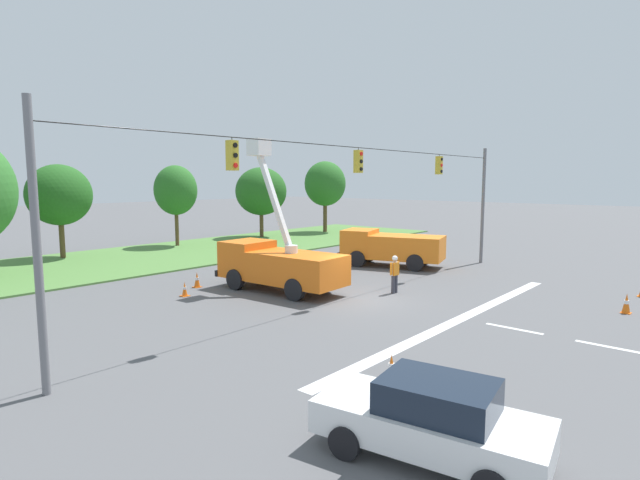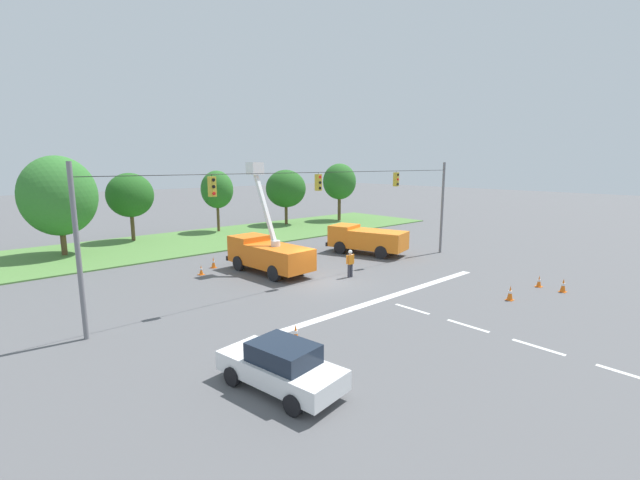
{
  "view_description": "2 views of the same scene",
  "coord_description": "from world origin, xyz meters",
  "px_view_note": "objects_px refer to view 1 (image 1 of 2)",
  "views": [
    {
      "loc": [
        -17.48,
        -12.74,
        5.23
      ],
      "look_at": [
        1.38,
        3.53,
        2.24
      ],
      "focal_mm": 28.0,
      "sensor_mm": 36.0,
      "label": 1
    },
    {
      "loc": [
        -16.92,
        -18.77,
        7.11
      ],
      "look_at": [
        1.59,
        1.88,
        2.14
      ],
      "focal_mm": 24.0,
      "sensor_mm": 36.0,
      "label": 2
    }
  ],
  "objects_px": {
    "road_worker": "(395,272)",
    "tree_far_east": "(261,191)",
    "traffic_cone_foreground_right": "(197,280)",
    "traffic_cone_mid_left": "(185,289)",
    "tree_centre": "(59,195)",
    "tree_east_end": "(325,184)",
    "traffic_cone_lane_edge_a": "(391,368)",
    "tree_east": "(176,190)",
    "sedan_white": "(432,419)",
    "utility_truck_bucket_lift": "(278,262)",
    "traffic_cone_foreground_left": "(626,303)",
    "utility_truck_support_near": "(391,246)"
  },
  "relations": [
    {
      "from": "road_worker",
      "to": "tree_far_east",
      "type": "bearing_deg",
      "value": 62.18
    },
    {
      "from": "road_worker",
      "to": "traffic_cone_foreground_right",
      "type": "distance_m",
      "value": 9.61
    },
    {
      "from": "tree_far_east",
      "to": "traffic_cone_mid_left",
      "type": "distance_m",
      "value": 23.44
    },
    {
      "from": "tree_centre",
      "to": "road_worker",
      "type": "relative_size",
      "value": 3.55
    },
    {
      "from": "tree_east_end",
      "to": "road_worker",
      "type": "relative_size",
      "value": 4.01
    },
    {
      "from": "traffic_cone_mid_left",
      "to": "traffic_cone_lane_edge_a",
      "type": "xyz_separation_m",
      "value": [
        -2.05,
        -12.35,
        0.04
      ]
    },
    {
      "from": "tree_east",
      "to": "road_worker",
      "type": "height_order",
      "value": "tree_east"
    },
    {
      "from": "sedan_white",
      "to": "tree_far_east",
      "type": "bearing_deg",
      "value": 52.32
    },
    {
      "from": "traffic_cone_foreground_right",
      "to": "traffic_cone_lane_edge_a",
      "type": "height_order",
      "value": "traffic_cone_foreground_right"
    },
    {
      "from": "utility_truck_bucket_lift",
      "to": "tree_east",
      "type": "bearing_deg",
      "value": 71.27
    },
    {
      "from": "tree_centre",
      "to": "traffic_cone_foreground_right",
      "type": "bearing_deg",
      "value": -87.65
    },
    {
      "from": "sedan_white",
      "to": "traffic_cone_foreground_left",
      "type": "bearing_deg",
      "value": -3.23
    },
    {
      "from": "tree_east",
      "to": "traffic_cone_mid_left",
      "type": "xyz_separation_m",
      "value": [
        -9.48,
        -14.99,
        -4.13
      ]
    },
    {
      "from": "tree_centre",
      "to": "traffic_cone_foreground_left",
      "type": "height_order",
      "value": "tree_centre"
    },
    {
      "from": "tree_east_end",
      "to": "sedan_white",
      "type": "xyz_separation_m",
      "value": [
        -29.94,
        -27.93,
        -4.09
      ]
    },
    {
      "from": "sedan_white",
      "to": "traffic_cone_lane_edge_a",
      "type": "relative_size",
      "value": 6.26
    },
    {
      "from": "utility_truck_support_near",
      "to": "traffic_cone_foreground_right",
      "type": "relative_size",
      "value": 8.77
    },
    {
      "from": "traffic_cone_foreground_right",
      "to": "traffic_cone_foreground_left",
      "type": "bearing_deg",
      "value": -64.07
    },
    {
      "from": "traffic_cone_foreground_left",
      "to": "traffic_cone_mid_left",
      "type": "height_order",
      "value": "traffic_cone_foreground_left"
    },
    {
      "from": "utility_truck_support_near",
      "to": "traffic_cone_foreground_left",
      "type": "relative_size",
      "value": 8.36
    },
    {
      "from": "tree_far_east",
      "to": "road_worker",
      "type": "relative_size",
      "value": 3.62
    },
    {
      "from": "tree_far_east",
      "to": "sedan_white",
      "type": "xyz_separation_m",
      "value": [
        -22.7,
        -29.39,
        -3.44
      ]
    },
    {
      "from": "tree_far_east",
      "to": "traffic_cone_foreground_left",
      "type": "bearing_deg",
      "value": -105.38
    },
    {
      "from": "traffic_cone_lane_edge_a",
      "to": "sedan_white",
      "type": "bearing_deg",
      "value": -135.8
    },
    {
      "from": "road_worker",
      "to": "traffic_cone_foreground_left",
      "type": "bearing_deg",
      "value": -71.58
    },
    {
      "from": "tree_far_east",
      "to": "utility_truck_support_near",
      "type": "xyz_separation_m",
      "value": [
        -5.15,
        -17.18,
        -3.01
      ]
    },
    {
      "from": "traffic_cone_foreground_right",
      "to": "utility_truck_bucket_lift",
      "type": "bearing_deg",
      "value": -59.59
    },
    {
      "from": "tree_east",
      "to": "utility_truck_support_near",
      "type": "xyz_separation_m",
      "value": [
        3.39,
        -17.69,
        -3.23
      ]
    },
    {
      "from": "tree_east",
      "to": "traffic_cone_mid_left",
      "type": "bearing_deg",
      "value": -122.3
    },
    {
      "from": "sedan_white",
      "to": "road_worker",
      "type": "relative_size",
      "value": 2.56
    },
    {
      "from": "traffic_cone_foreground_left",
      "to": "traffic_cone_mid_left",
      "type": "bearing_deg",
      "value": 121.68
    },
    {
      "from": "traffic_cone_lane_edge_a",
      "to": "utility_truck_support_near",
      "type": "bearing_deg",
      "value": 32.89
    },
    {
      "from": "tree_far_east",
      "to": "utility_truck_support_near",
      "type": "height_order",
      "value": "tree_far_east"
    },
    {
      "from": "traffic_cone_foreground_left",
      "to": "traffic_cone_lane_edge_a",
      "type": "height_order",
      "value": "traffic_cone_foreground_left"
    },
    {
      "from": "utility_truck_support_near",
      "to": "utility_truck_bucket_lift",
      "type": "bearing_deg",
      "value": 178.08
    },
    {
      "from": "tree_centre",
      "to": "traffic_cone_mid_left",
      "type": "relative_size",
      "value": 9.63
    },
    {
      "from": "traffic_cone_foreground_left",
      "to": "traffic_cone_foreground_right",
      "type": "bearing_deg",
      "value": 115.93
    },
    {
      "from": "traffic_cone_mid_left",
      "to": "utility_truck_support_near",
      "type": "bearing_deg",
      "value": -11.88
    },
    {
      "from": "tree_centre",
      "to": "traffic_cone_foreground_right",
      "type": "distance_m",
      "value": 14.71
    },
    {
      "from": "road_worker",
      "to": "utility_truck_bucket_lift",
      "type": "bearing_deg",
      "value": 125.37
    },
    {
      "from": "tree_far_east",
      "to": "utility_truck_support_near",
      "type": "distance_m",
      "value": 18.19
    },
    {
      "from": "traffic_cone_foreground_right",
      "to": "utility_truck_support_near",
      "type": "bearing_deg",
      "value": -18.78
    },
    {
      "from": "traffic_cone_mid_left",
      "to": "traffic_cone_lane_edge_a",
      "type": "distance_m",
      "value": 12.52
    },
    {
      "from": "traffic_cone_foreground_left",
      "to": "tree_centre",
      "type": "bearing_deg",
      "value": 105.8
    },
    {
      "from": "tree_east_end",
      "to": "traffic_cone_mid_left",
      "type": "bearing_deg",
      "value": -152.74
    },
    {
      "from": "tree_east",
      "to": "tree_far_east",
      "type": "xyz_separation_m",
      "value": [
        8.54,
        -0.51,
        -0.21
      ]
    },
    {
      "from": "sedan_white",
      "to": "tree_east_end",
      "type": "bearing_deg",
      "value": 43.01
    },
    {
      "from": "utility_truck_support_near",
      "to": "traffic_cone_lane_edge_a",
      "type": "xyz_separation_m",
      "value": [
        -14.91,
        -9.64,
        -0.86
      ]
    },
    {
      "from": "traffic_cone_foreground_left",
      "to": "traffic_cone_lane_edge_a",
      "type": "distance_m",
      "value": 12.23
    },
    {
      "from": "utility_truck_support_near",
      "to": "traffic_cone_foreground_left",
      "type": "height_order",
      "value": "utility_truck_support_near"
    }
  ]
}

